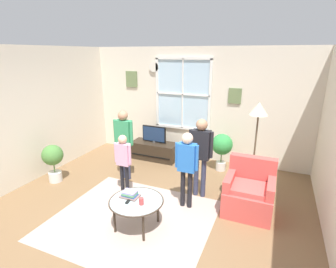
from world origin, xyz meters
TOP-DOWN VIEW (x-y plane):
  - ground_plane at (0.00, 0.00)m, footprint 5.89×6.15m
  - back_wall at (-0.02, 2.83)m, footprint 5.29×0.17m
  - side_wall_left at (-2.71, 0.00)m, footprint 0.12×5.55m
  - area_rug at (-0.09, -0.09)m, footprint 2.43×2.15m
  - tv_stand at (-0.85, 2.28)m, footprint 1.12×0.47m
  - television at (-0.85, 2.28)m, footprint 0.60×0.08m
  - armchair at (1.56, 0.89)m, footprint 0.76×0.74m
  - coffee_table at (0.08, -0.22)m, footprint 0.81×0.81m
  - book_stack at (-0.06, -0.17)m, footprint 0.28×0.19m
  - cup at (0.20, -0.27)m, footprint 0.07×0.07m
  - remote_near_books at (0.04, -0.17)m, footprint 0.05×0.14m
  - remote_near_cup at (-0.01, -0.28)m, footprint 0.05×0.14m
  - person_black_shirt at (0.67, 1.04)m, footprint 0.44×0.20m
  - person_pink_shirt at (-0.63, 0.57)m, footprint 0.34×0.16m
  - person_blue_shirt at (0.57, 0.60)m, footprint 0.40×0.18m
  - person_green_shirt at (-0.94, 1.10)m, footprint 0.44×0.20m
  - potted_plant_by_window at (0.80, 2.28)m, footprint 0.46×0.46m
  - potted_plant_corner at (-2.20, 0.42)m, footprint 0.41×0.41m
  - floor_lamp at (1.54, 1.45)m, footprint 0.32×0.32m

SIDE VIEW (x-z plane):
  - ground_plane at x=0.00m, z-range -0.02..0.00m
  - area_rug at x=-0.09m, z-range 0.00..0.01m
  - tv_stand at x=-0.85m, z-range 0.00..0.42m
  - armchair at x=1.56m, z-range -0.11..0.76m
  - coffee_table at x=0.08m, z-range 0.20..0.65m
  - remote_near_books at x=0.04m, z-range 0.45..0.47m
  - remote_near_cup at x=-0.01m, z-range 0.45..0.47m
  - book_stack at x=-0.06m, z-range 0.45..0.54m
  - potted_plant_corner at x=-2.20m, z-range 0.11..0.89m
  - cup at x=0.20m, z-range 0.45..0.55m
  - potted_plant_by_window at x=0.80m, z-range 0.14..0.98m
  - television at x=-0.85m, z-range 0.43..0.85m
  - person_pink_shirt at x=-0.63m, z-range 0.14..1.29m
  - person_blue_shirt at x=0.57m, z-range 0.17..1.49m
  - person_green_shirt at x=-0.94m, z-range 0.18..1.64m
  - person_black_shirt at x=0.67m, z-range 0.18..1.64m
  - side_wall_left at x=-2.71m, z-range 0.00..2.66m
  - back_wall at x=-0.02m, z-range 0.01..2.68m
  - floor_lamp at x=1.54m, z-range 0.58..2.32m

